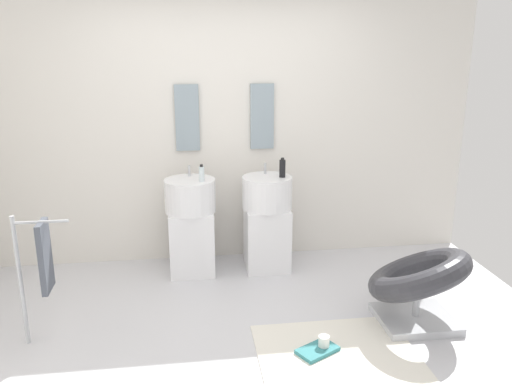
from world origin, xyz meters
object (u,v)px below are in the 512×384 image
object	(u,v)px
pedestal_sink_left	(191,224)
pedestal_sink_right	(267,220)
soap_bottle_clear	(202,174)
soap_bottle_black	(282,168)
lounge_chair	(418,281)
magazine_teal	(317,350)
soap_bottle_white	(201,174)
coffee_mug	(324,343)
towel_rack	(41,260)

from	to	relation	value
pedestal_sink_left	pedestal_sink_right	distance (m)	0.70
pedestal_sink_right	soap_bottle_clear	world-z (taller)	soap_bottle_clear
soap_bottle_black	soap_bottle_clear	bearing A→B (deg)	-176.05
pedestal_sink_left	lounge_chair	bearing A→B (deg)	-35.23
magazine_teal	soap_bottle_black	xyz separation A→B (m)	(0.01, 1.44, 0.95)
soap_bottle_white	coffee_mug	bearing A→B (deg)	-61.23
magazine_teal	soap_bottle_clear	xyz separation A→B (m)	(-0.71, 1.39, 0.93)
magazine_teal	soap_bottle_black	size ratio (longest dim) A/B	1.56
pedestal_sink_right	soap_bottle_white	xyz separation A→B (m)	(-0.60, -0.05, 0.48)
pedestal_sink_right	coffee_mug	size ratio (longest dim) A/B	9.59
towel_rack	soap_bottle_white	size ratio (longest dim) A/B	6.87
lounge_chair	magazine_teal	distance (m)	0.95
soap_bottle_clear	pedestal_sink_right	bearing A→B (deg)	7.52
soap_bottle_white	pedestal_sink_right	bearing A→B (deg)	5.27
pedestal_sink_left	soap_bottle_white	bearing A→B (deg)	-27.78
soap_bottle_white	soap_bottle_clear	bearing A→B (deg)	-87.02
pedestal_sink_left	towel_rack	distance (m)	1.49
towel_rack	soap_bottle_black	world-z (taller)	soap_bottle_black
soap_bottle_clear	soap_bottle_black	xyz separation A→B (m)	(0.73, 0.05, 0.01)
coffee_mug	soap_bottle_clear	distance (m)	1.81
towel_rack	coffee_mug	xyz separation A→B (m)	(1.91, -0.39, -0.57)
magazine_teal	soap_bottle_black	bearing A→B (deg)	60.25
pedestal_sink_left	soap_bottle_clear	bearing A→B (deg)	-36.61
coffee_mug	soap_bottle_clear	world-z (taller)	soap_bottle_clear
pedestal_sink_right	lounge_chair	bearing A→B (deg)	-50.69
pedestal_sink_right	soap_bottle_clear	distance (m)	0.77
pedestal_sink_left	soap_bottle_clear	size ratio (longest dim) A/B	6.48
pedestal_sink_right	magazine_teal	distance (m)	1.54
towel_rack	soap_bottle_clear	size ratio (longest dim) A/B	6.24
soap_bottle_clear	soap_bottle_white	size ratio (longest dim) A/B	1.10
pedestal_sink_left	soap_bottle_black	xyz separation A→B (m)	(0.83, -0.03, 0.50)
towel_rack	soap_bottle_white	world-z (taller)	soap_bottle_white
lounge_chair	soap_bottle_black	size ratio (longest dim) A/B	6.18
magazine_teal	soap_bottle_white	size ratio (longest dim) A/B	2.01
magazine_teal	coffee_mug	world-z (taller)	coffee_mug
towel_rack	coffee_mug	world-z (taller)	towel_rack
lounge_chair	soap_bottle_clear	bearing A→B (deg)	144.87
pedestal_sink_right	soap_bottle_white	world-z (taller)	soap_bottle_white
lounge_chair	coffee_mug	xyz separation A→B (m)	(-0.79, -0.28, -0.29)
soap_bottle_clear	soap_bottle_black	size ratio (longest dim) A/B	0.85
lounge_chair	soap_bottle_black	world-z (taller)	soap_bottle_black
magazine_teal	towel_rack	bearing A→B (deg)	138.19
lounge_chair	coffee_mug	size ratio (longest dim) A/B	10.74
pedestal_sink_left	soap_bottle_white	xyz separation A→B (m)	(0.10, -0.05, 0.48)
lounge_chair	soap_bottle_clear	world-z (taller)	soap_bottle_clear
coffee_mug	soap_bottle_black	xyz separation A→B (m)	(-0.04, 1.42, 0.91)
soap_bottle_clear	soap_bottle_white	distance (m)	0.02
magazine_teal	coffee_mug	bearing A→B (deg)	-3.98
soap_bottle_clear	towel_rack	bearing A→B (deg)	-139.32
towel_rack	pedestal_sink_right	bearing A→B (deg)	31.39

